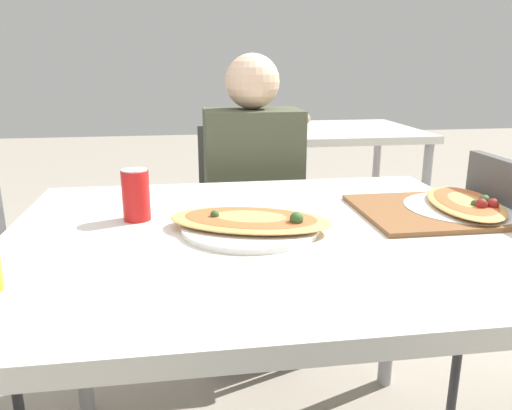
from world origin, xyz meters
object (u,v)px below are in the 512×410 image
Objects in this scene: dining_table at (261,260)px; soda_can at (136,195)px; pizza_second at (465,206)px; pizza_main at (251,223)px; person_seated at (253,188)px; chair_far_seated at (249,224)px.

soda_can is (-0.29, 0.12, 0.14)m from dining_table.
pizza_main is at bearing -173.81° from pizza_second.
pizza_main is (-0.10, -0.69, 0.09)m from person_seated.
soda_can is at bearing 57.38° from person_seated.
chair_far_seated is at bearing 121.71° from pizza_second.
chair_far_seated is 2.13× the size of pizza_main.
dining_table is 2.78× the size of pizza_main.
person_seated reaches higher than dining_table.
pizza_second is (0.83, -0.06, -0.05)m from soda_can.
dining_table is 0.09m from pizza_main.
dining_table is 0.83m from chair_far_seated.
soda_can is 0.35× the size of pizza_second.
person_seated is 0.70m from pizza_main.
person_seated is (0.08, 0.69, -0.00)m from dining_table.
soda_can is (-0.37, -0.69, 0.31)m from chair_far_seated.
soda_can is at bearing 156.95° from dining_table.
chair_far_seated is 0.84m from soda_can.
chair_far_seated is 0.21m from person_seated.
chair_far_seated reaches higher than pizza_second.
person_seated reaches higher than chair_far_seated.
person_seated is 9.32× the size of soda_can.
person_seated is at bearing 90.00° from chair_far_seated.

